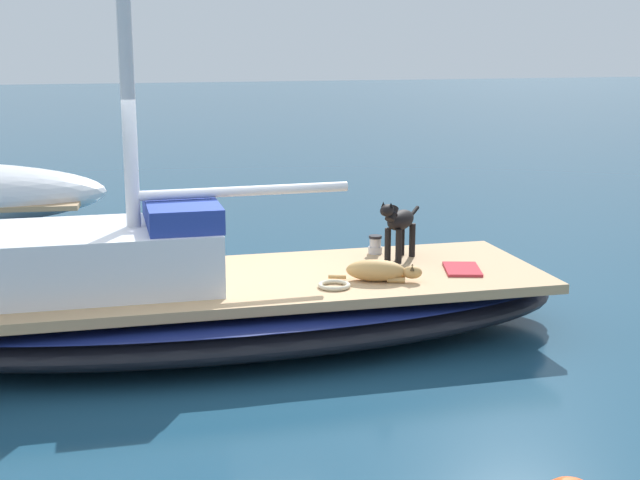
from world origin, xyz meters
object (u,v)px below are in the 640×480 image
object	(u,v)px
coiled_rope	(334,285)
dog_black	(399,223)
sailboat_main	(227,310)
deck_winch	(375,245)
dog_tan	(379,271)
deck_towel	(462,269)

from	to	relation	value
coiled_rope	dog_black	bearing A→B (deg)	-49.07
sailboat_main	deck_winch	xyz separation A→B (m)	(0.64, -1.85, 0.42)
coiled_rope	dog_tan	bearing A→B (deg)	-78.35
sailboat_main	coiled_rope	bearing A→B (deg)	-121.83
sailboat_main	dog_black	distance (m)	2.14
dog_tan	deck_towel	distance (m)	1.01
dog_tan	dog_black	bearing A→B (deg)	-33.16
dog_black	deck_winch	distance (m)	0.51
dog_tan	deck_towel	world-z (taller)	dog_tan
sailboat_main	dog_tan	xyz separation A→B (m)	(-0.50, -1.48, 0.43)
deck_winch	dog_tan	bearing A→B (deg)	162.15
dog_black	deck_winch	xyz separation A→B (m)	(0.36, 0.14, -0.32)
dog_tan	deck_towel	size ratio (longest dim) A/B	1.62
deck_winch	deck_towel	xyz separation A→B (m)	(-1.00, -0.62, -0.08)
sailboat_main	dog_black	size ratio (longest dim) A/B	10.00
deck_winch	deck_towel	size ratio (longest dim) A/B	0.38
sailboat_main	dog_tan	size ratio (longest dim) A/B	8.06
dog_black	deck_winch	world-z (taller)	dog_black
deck_winch	deck_towel	distance (m)	1.18
sailboat_main	deck_winch	world-z (taller)	deck_winch
dog_black	deck_towel	distance (m)	0.90
dog_tan	coiled_rope	xyz separation A→B (m)	(-0.11, 0.51, -0.08)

